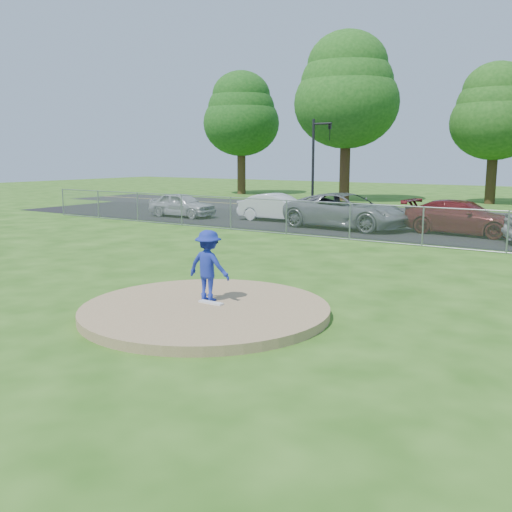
{
  "coord_description": "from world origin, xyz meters",
  "views": [
    {
      "loc": [
        7.53,
        -9.42,
        3.41
      ],
      "look_at": [
        0.0,
        2.0,
        1.0
      ],
      "focal_mm": 40.0,
      "sensor_mm": 36.0,
      "label": 1
    }
  ],
  "objects_px": {
    "pitcher": "(209,266)",
    "traffic_cone": "(321,219)",
    "traffic_signal_left": "(317,156)",
    "parked_car_darkred": "(463,217)",
    "tree_left": "(347,90)",
    "tree_center": "(496,111)",
    "parked_car_gray": "(346,211)",
    "tree_far_left": "(241,114)",
    "parked_car_silver": "(182,205)",
    "parked_car_white": "(278,207)"
  },
  "relations": [
    {
      "from": "tree_left",
      "to": "traffic_cone",
      "type": "distance_m",
      "value": 18.23
    },
    {
      "from": "parked_car_silver",
      "to": "parked_car_gray",
      "type": "relative_size",
      "value": 0.67
    },
    {
      "from": "tree_center",
      "to": "parked_car_silver",
      "type": "bearing_deg",
      "value": -123.61
    },
    {
      "from": "traffic_signal_left",
      "to": "parked_car_white",
      "type": "bearing_deg",
      "value": -82.75
    },
    {
      "from": "tree_far_left",
      "to": "tree_left",
      "type": "distance_m",
      "value": 11.24
    },
    {
      "from": "tree_left",
      "to": "tree_center",
      "type": "xyz_separation_m",
      "value": [
        10.0,
        3.0,
        -1.77
      ]
    },
    {
      "from": "traffic_signal_left",
      "to": "parked_car_white",
      "type": "relative_size",
      "value": 1.3
    },
    {
      "from": "tree_far_left",
      "to": "pitcher",
      "type": "distance_m",
      "value": 39.67
    },
    {
      "from": "pitcher",
      "to": "parked_car_gray",
      "type": "relative_size",
      "value": 0.27
    },
    {
      "from": "tree_center",
      "to": "traffic_signal_left",
      "type": "bearing_deg",
      "value": -122.9
    },
    {
      "from": "tree_far_left",
      "to": "parked_car_gray",
      "type": "bearing_deg",
      "value": -43.86
    },
    {
      "from": "traffic_signal_left",
      "to": "parked_car_gray",
      "type": "xyz_separation_m",
      "value": [
        5.04,
        -6.57,
        -2.52
      ]
    },
    {
      "from": "tree_center",
      "to": "traffic_cone",
      "type": "relative_size",
      "value": 15.3
    },
    {
      "from": "pitcher",
      "to": "parked_car_darkred",
      "type": "relative_size",
      "value": 0.31
    },
    {
      "from": "traffic_signal_left",
      "to": "parked_car_silver",
      "type": "relative_size",
      "value": 1.4
    },
    {
      "from": "tree_center",
      "to": "traffic_cone",
      "type": "bearing_deg",
      "value": -102.76
    },
    {
      "from": "pitcher",
      "to": "parked_car_silver",
      "type": "bearing_deg",
      "value": -50.42
    },
    {
      "from": "traffic_cone",
      "to": "parked_car_darkred",
      "type": "relative_size",
      "value": 0.13
    },
    {
      "from": "tree_left",
      "to": "tree_center",
      "type": "distance_m",
      "value": 10.59
    },
    {
      "from": "parked_car_darkred",
      "to": "tree_left",
      "type": "bearing_deg",
      "value": 44.51
    },
    {
      "from": "traffic_cone",
      "to": "parked_car_silver",
      "type": "height_order",
      "value": "parked_car_silver"
    },
    {
      "from": "tree_center",
      "to": "parked_car_white",
      "type": "relative_size",
      "value": 2.29
    },
    {
      "from": "tree_center",
      "to": "parked_car_darkred",
      "type": "height_order",
      "value": "tree_center"
    },
    {
      "from": "parked_car_darkred",
      "to": "parked_car_white",
      "type": "bearing_deg",
      "value": 93.96
    },
    {
      "from": "pitcher",
      "to": "tree_left",
      "type": "bearing_deg",
      "value": -73.42
    },
    {
      "from": "parked_car_white",
      "to": "parked_car_gray",
      "type": "xyz_separation_m",
      "value": [
        4.32,
        -0.89,
        0.12
      ]
    },
    {
      "from": "parked_car_silver",
      "to": "traffic_signal_left",
      "type": "bearing_deg",
      "value": -35.71
    },
    {
      "from": "tree_center",
      "to": "traffic_cone",
      "type": "distance_m",
      "value": 19.79
    },
    {
      "from": "traffic_signal_left",
      "to": "parked_car_silver",
      "type": "distance_m",
      "value": 8.88
    },
    {
      "from": "parked_car_gray",
      "to": "parked_car_darkred",
      "type": "relative_size",
      "value": 1.17
    },
    {
      "from": "tree_center",
      "to": "parked_car_white",
      "type": "bearing_deg",
      "value": -111.72
    },
    {
      "from": "tree_left",
      "to": "pitcher",
      "type": "height_order",
      "value": "tree_left"
    },
    {
      "from": "tree_left",
      "to": "pitcher",
      "type": "bearing_deg",
      "value": -70.58
    },
    {
      "from": "tree_far_left",
      "to": "pitcher",
      "type": "bearing_deg",
      "value": -56.24
    },
    {
      "from": "traffic_signal_left",
      "to": "parked_car_silver",
      "type": "xyz_separation_m",
      "value": [
        -4.83,
        -6.95,
        -2.67
      ]
    },
    {
      "from": "parked_car_silver",
      "to": "parked_car_gray",
      "type": "bearing_deg",
      "value": -88.67
    },
    {
      "from": "tree_left",
      "to": "tree_center",
      "type": "height_order",
      "value": "tree_left"
    },
    {
      "from": "parked_car_silver",
      "to": "tree_left",
      "type": "bearing_deg",
      "value": -10.15
    },
    {
      "from": "traffic_signal_left",
      "to": "pitcher",
      "type": "distance_m",
      "value": 23.35
    },
    {
      "from": "tree_center",
      "to": "traffic_signal_left",
      "type": "height_order",
      "value": "tree_center"
    },
    {
      "from": "traffic_signal_left",
      "to": "parked_car_darkred",
      "type": "distance_m",
      "value": 11.99
    },
    {
      "from": "pitcher",
      "to": "parked_car_darkred",
      "type": "bearing_deg",
      "value": -98.75
    },
    {
      "from": "tree_center",
      "to": "parked_car_white",
      "type": "xyz_separation_m",
      "value": [
        -7.04,
        -17.68,
        -5.75
      ]
    },
    {
      "from": "parked_car_silver",
      "to": "parked_car_white",
      "type": "height_order",
      "value": "parked_car_white"
    },
    {
      "from": "pitcher",
      "to": "traffic_cone",
      "type": "relative_size",
      "value": 2.48
    },
    {
      "from": "tree_center",
      "to": "parked_car_darkred",
      "type": "xyz_separation_m",
      "value": [
        2.43,
        -17.75,
        -5.72
      ]
    },
    {
      "from": "traffic_cone",
      "to": "tree_left",
      "type": "bearing_deg",
      "value": 110.84
    },
    {
      "from": "traffic_signal_left",
      "to": "traffic_cone",
      "type": "bearing_deg",
      "value": -60.41
    },
    {
      "from": "traffic_signal_left",
      "to": "parked_car_white",
      "type": "distance_m",
      "value": 6.31
    },
    {
      "from": "pitcher",
      "to": "parked_car_silver",
      "type": "relative_size",
      "value": 0.4
    }
  ]
}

